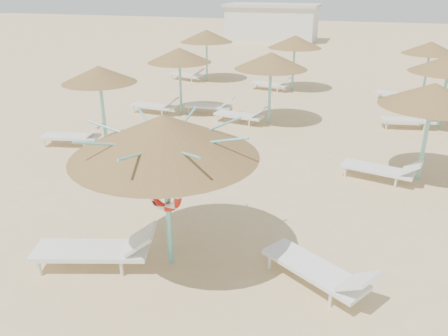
% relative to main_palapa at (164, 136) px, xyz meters
% --- Properties ---
extents(ground, '(120.00, 120.00, 0.00)m').
position_rel_main_palapa_xyz_m(ground, '(0.28, 0.21, -2.59)').
color(ground, '#D2BA80').
rests_on(ground, ground).
extents(main_palapa, '(3.33, 3.33, 2.98)m').
position_rel_main_palapa_xyz_m(main_palapa, '(0.00, 0.00, 0.00)').
color(main_palapa, '#74C9C6').
rests_on(main_palapa, ground).
extents(lounger_main_a, '(2.41, 1.36, 0.84)m').
position_rel_main_palapa_xyz_m(lounger_main_a, '(-1.22, -0.55, -2.19)').
color(lounger_main_a, silver).
rests_on(lounger_main_a, ground).
extents(lounger_main_b, '(2.15, 1.65, 0.77)m').
position_rel_main_palapa_xyz_m(lounger_main_b, '(2.84, 0.10, -2.23)').
color(lounger_main_b, silver).
rests_on(lounger_main_b, ground).
extents(palapa_field, '(20.11, 13.61, 2.72)m').
position_rel_main_palapa_xyz_m(palapa_field, '(1.13, 10.77, -0.29)').
color(palapa_field, '#74C9C6').
rests_on(palapa_field, ground).
extents(service_hut, '(8.40, 4.40, 3.25)m').
position_rel_main_palapa_xyz_m(service_hut, '(-5.72, 35.21, -0.95)').
color(service_hut, silver).
rests_on(service_hut, ground).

